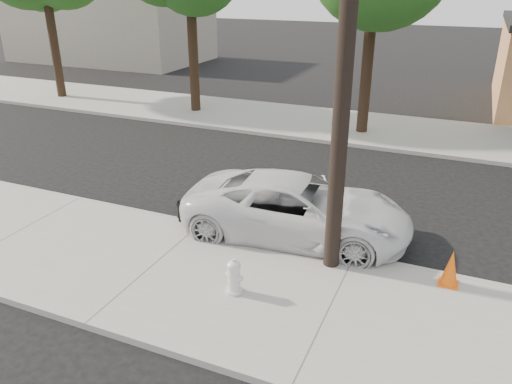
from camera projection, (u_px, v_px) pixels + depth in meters
ground at (236, 198)px, 14.69m from camera, size 120.00×120.00×0.00m
near_sidewalk at (153, 268)px, 11.03m from camera, size 90.00×4.40×0.15m
far_sidewalk at (319, 123)px, 21.82m from camera, size 90.00×5.00×0.15m
curb_near at (202, 226)px, 12.89m from camera, size 90.00×0.12×0.16m
building_far at (110, 26)px, 37.78m from camera, size 14.00×8.00×5.00m
utility_pole at (346, 53)px, 9.23m from camera, size 1.40×0.34×9.00m
police_cruiser at (298, 208)px, 12.23m from camera, size 5.76×3.06×1.54m
fire_hydrant at (234, 277)px, 9.93m from camera, size 0.38×0.35×0.72m
traffic_cone at (451, 268)px, 10.18m from camera, size 0.40×0.40×0.78m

